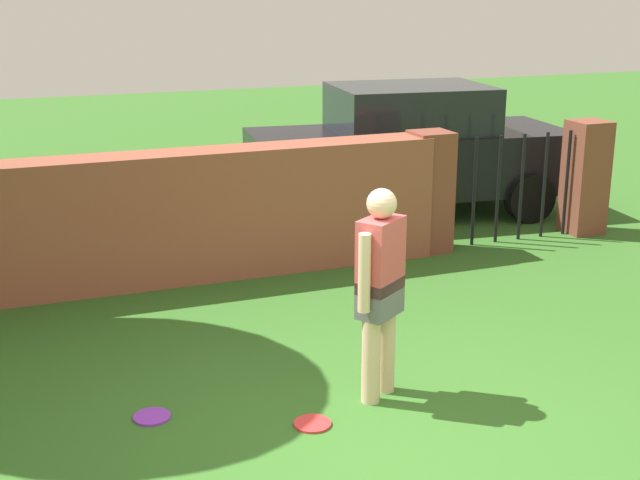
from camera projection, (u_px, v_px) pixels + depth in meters
name	position (u px, v px, depth m)	size (l,w,h in m)	color
ground_plane	(389.00, 446.00, 5.92)	(40.00, 40.00, 0.00)	#336623
brick_wall	(86.00, 226.00, 8.71)	(7.52, 0.50, 1.37)	brown
person	(380.00, 285.00, 6.39)	(0.46, 0.39, 1.62)	beige
fence_gate	(510.00, 184.00, 10.41)	(2.61, 0.44, 1.40)	brown
car	(409.00, 150.00, 11.63)	(4.36, 2.29, 1.72)	black
frisbee_purple	(152.00, 417.00, 6.30)	(0.27, 0.27, 0.02)	purple
frisbee_red	(312.00, 424.00, 6.20)	(0.27, 0.27, 0.02)	red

